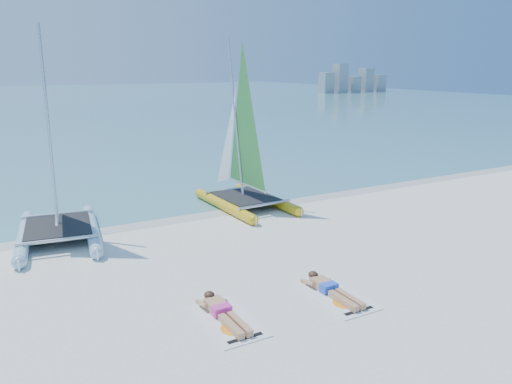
% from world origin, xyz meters
% --- Properties ---
extents(ground, '(140.00, 140.00, 0.00)m').
position_xyz_m(ground, '(0.00, 0.00, 0.00)').
color(ground, white).
rests_on(ground, ground).
extents(sea, '(140.00, 115.00, 0.01)m').
position_xyz_m(sea, '(0.00, 63.00, 0.01)').
color(sea, '#6CB4B2').
rests_on(sea, ground).
extents(wet_sand_strip, '(140.00, 1.40, 0.01)m').
position_xyz_m(wet_sand_strip, '(0.00, 5.50, 0.00)').
color(wet_sand_strip, silver).
rests_on(wet_sand_strip, ground).
extents(distant_skyline, '(14.00, 2.00, 5.00)m').
position_xyz_m(distant_skyline, '(53.71, 62.00, 1.94)').
color(distant_skyline, '#979FA7').
rests_on(distant_skyline, ground).
extents(catamaran_blue, '(2.75, 4.74, 6.12)m').
position_xyz_m(catamaran_blue, '(-4.31, 5.20, 1.83)').
color(catamaran_blue, '#ABD1E0').
rests_on(catamaran_blue, ground).
extents(catamaran_yellow, '(2.21, 4.65, 5.87)m').
position_xyz_m(catamaran_yellow, '(1.85, 5.86, 1.85)').
color(catamaran_yellow, yellow).
rests_on(catamaran_yellow, ground).
extents(towel_a, '(1.00, 1.85, 0.02)m').
position_xyz_m(towel_a, '(-2.23, -1.45, 0.01)').
color(towel_a, white).
rests_on(towel_a, ground).
extents(sunbather_a, '(0.37, 1.73, 0.26)m').
position_xyz_m(sunbather_a, '(-2.23, -1.26, 0.12)').
color(sunbather_a, tan).
rests_on(sunbather_a, towel_a).
extents(towel_b, '(1.00, 1.85, 0.02)m').
position_xyz_m(towel_b, '(0.23, -1.66, 0.01)').
color(towel_b, white).
rests_on(towel_b, ground).
extents(sunbather_b, '(0.37, 1.73, 0.26)m').
position_xyz_m(sunbather_b, '(0.23, -1.46, 0.12)').
color(sunbather_b, tan).
rests_on(sunbather_b, towel_b).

